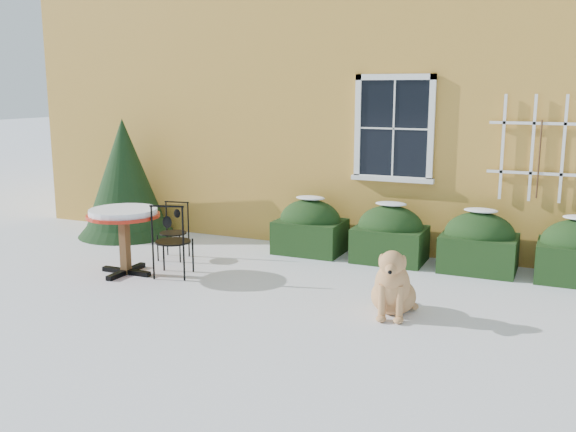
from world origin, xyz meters
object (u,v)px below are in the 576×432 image
at_px(bistro_table, 124,220).
at_px(patio_chair_far, 174,231).
at_px(dog, 393,287).
at_px(patio_chair_near, 172,240).
at_px(evergreen_shrub, 125,189).

bearing_deg(bistro_table, patio_chair_far, 81.64).
bearing_deg(dog, bistro_table, 169.03).
xyz_separation_m(patio_chair_far, dog, (3.73, -1.13, -0.10)).
relative_size(bistro_table, patio_chair_near, 0.97).
relative_size(patio_chair_near, dog, 1.11).
height_order(patio_chair_far, dog, patio_chair_far).
bearing_deg(bistro_table, patio_chair_near, 13.67).
height_order(patio_chair_near, dog, patio_chair_near).
distance_m(patio_chair_near, patio_chair_far, 1.00).
bearing_deg(bistro_table, evergreen_shrub, 127.32).
distance_m(patio_chair_near, dog, 3.22).
xyz_separation_m(patio_chair_near, patio_chair_far, (-0.53, 0.84, -0.09)).
height_order(bistro_table, patio_chair_far, bistro_table).
distance_m(evergreen_shrub, patio_chair_near, 2.91).
bearing_deg(patio_chair_far, bistro_table, -109.05).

